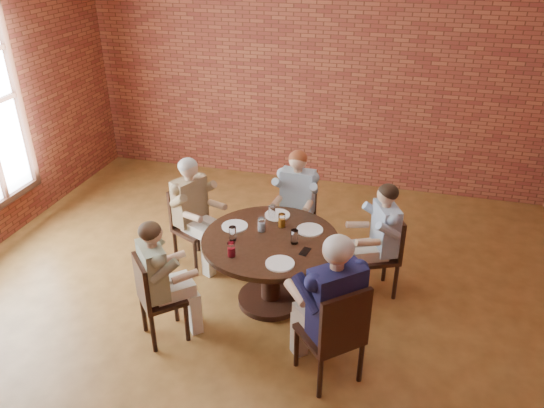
% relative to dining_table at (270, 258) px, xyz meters
% --- Properties ---
extents(floor, '(7.00, 7.00, 0.00)m').
position_rel_dining_table_xyz_m(floor, '(-0.20, -0.51, -0.53)').
color(floor, '#9A662F').
rests_on(floor, ground).
extents(wall_back, '(7.00, 0.00, 7.00)m').
position_rel_dining_table_xyz_m(wall_back, '(-0.20, 2.99, 1.17)').
color(wall_back, brown).
rests_on(wall_back, ground).
extents(dining_table, '(1.32, 1.32, 0.75)m').
position_rel_dining_table_xyz_m(dining_table, '(0.00, 0.00, 0.00)').
color(dining_table, black).
rests_on(dining_table, floor).
extents(chair_a, '(0.50, 0.50, 0.88)m').
position_rel_dining_table_xyz_m(chair_a, '(1.07, 0.48, -0.05)').
color(chair_a, black).
rests_on(chair_a, floor).
extents(diner_a, '(0.71, 0.66, 1.23)m').
position_rel_dining_table_xyz_m(diner_a, '(1.00, 0.45, 0.09)').
color(diner_a, '#3A6498').
rests_on(diner_a, floor).
extents(chair_b, '(0.40, 0.40, 0.89)m').
position_rel_dining_table_xyz_m(chair_b, '(0.04, 1.03, -0.04)').
color(chair_b, black).
rests_on(chair_b, floor).
extents(diner_b, '(0.50, 0.61, 1.26)m').
position_rel_dining_table_xyz_m(diner_b, '(0.04, 0.96, 0.10)').
color(diner_b, '#8FA5B6').
rests_on(diner_b, floor).
extents(chair_c, '(0.52, 0.52, 0.90)m').
position_rel_dining_table_xyz_m(chair_c, '(-1.06, 0.50, -0.04)').
color(chair_c, black).
rests_on(chair_c, floor).
extents(diner_c, '(0.75, 0.69, 1.26)m').
position_rel_dining_table_xyz_m(diner_c, '(-0.99, 0.47, 0.10)').
color(diner_c, brown).
rests_on(diner_c, floor).
extents(chair_d, '(0.53, 0.53, 0.87)m').
position_rel_dining_table_xyz_m(chair_d, '(-0.86, -0.79, -0.05)').
color(chair_d, black).
rests_on(chair_d, floor).
extents(diner_d, '(0.73, 0.72, 1.22)m').
position_rel_dining_table_xyz_m(diner_d, '(-0.80, -0.75, 0.08)').
color(diner_d, gray).
rests_on(diner_d, floor).
extents(chair_e, '(0.64, 0.64, 0.97)m').
position_rel_dining_table_xyz_m(chair_e, '(0.79, -0.89, -0.01)').
color(chair_e, black).
rests_on(chair_e, floor).
extents(diner_e, '(0.87, 0.88, 1.38)m').
position_rel_dining_table_xyz_m(diner_e, '(0.73, -0.82, 0.16)').
color(diner_e, '#15153C').
rests_on(diner_e, floor).
extents(plate_a, '(0.26, 0.26, 0.01)m').
position_rel_dining_table_xyz_m(plate_a, '(0.33, 0.25, 0.23)').
color(plate_a, white).
rests_on(plate_a, dining_table).
extents(plate_b, '(0.26, 0.26, 0.01)m').
position_rel_dining_table_xyz_m(plate_b, '(-0.05, 0.45, 0.23)').
color(plate_b, white).
rests_on(plate_b, dining_table).
extents(plate_c, '(0.26, 0.26, 0.01)m').
position_rel_dining_table_xyz_m(plate_c, '(-0.40, 0.12, 0.23)').
color(plate_c, white).
rests_on(plate_c, dining_table).
extents(plate_d, '(0.26, 0.26, 0.01)m').
position_rel_dining_table_xyz_m(plate_d, '(0.20, -0.40, 0.23)').
color(plate_d, white).
rests_on(plate_d, dining_table).
extents(glass_a, '(0.07, 0.07, 0.14)m').
position_rel_dining_table_xyz_m(glass_a, '(0.24, -0.02, 0.29)').
color(glass_a, white).
rests_on(glass_a, dining_table).
extents(glass_b, '(0.07, 0.07, 0.14)m').
position_rel_dining_table_xyz_m(glass_b, '(0.05, 0.25, 0.29)').
color(glass_b, white).
rests_on(glass_b, dining_table).
extents(glass_c, '(0.07, 0.07, 0.14)m').
position_rel_dining_table_xyz_m(glass_c, '(-0.09, 0.38, 0.29)').
color(glass_c, white).
rests_on(glass_c, dining_table).
extents(glass_d, '(0.07, 0.07, 0.14)m').
position_rel_dining_table_xyz_m(glass_d, '(-0.12, 0.11, 0.29)').
color(glass_d, white).
rests_on(glass_d, dining_table).
extents(glass_e, '(0.07, 0.07, 0.14)m').
position_rel_dining_table_xyz_m(glass_e, '(-0.34, -0.12, 0.29)').
color(glass_e, white).
rests_on(glass_e, dining_table).
extents(glass_f, '(0.07, 0.07, 0.14)m').
position_rel_dining_table_xyz_m(glass_f, '(-0.26, -0.39, 0.29)').
color(glass_f, white).
rests_on(glass_f, dining_table).
extents(smartphone, '(0.09, 0.15, 0.01)m').
position_rel_dining_table_xyz_m(smartphone, '(0.37, -0.15, 0.23)').
color(smartphone, black).
rests_on(smartphone, dining_table).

